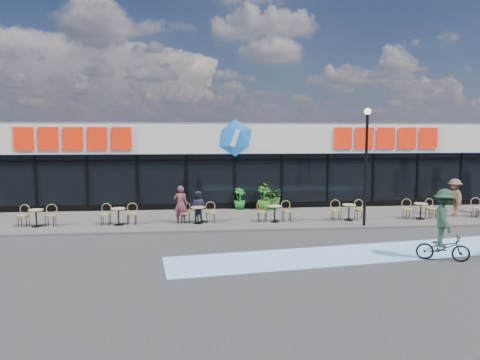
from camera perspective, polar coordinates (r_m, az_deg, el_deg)
The scene contains 18 objects.
ground at distance 15.78m, azimuth 1.46°, elevation -8.58°, with size 120.00×120.00×0.00m, color #28282B.
sidewalk at distance 20.13m, azimuth -0.09°, elevation -5.18°, with size 44.00×5.00×0.10m, color #58534E.
bike_lane at distance 15.38m, azimuth 17.33°, elevation -9.23°, with size 14.00×2.20×0.01m, color #76A9E0.
building at distance 25.20m, azimuth -1.25°, elevation 2.38°, with size 30.60×6.57×4.75m.
lamp_post at distance 18.83m, azimuth 16.47°, elevation 3.05°, with size 0.28×0.28×4.98m.
bistro_set_1 at distance 20.15m, azimuth -25.45°, elevation -4.32°, with size 1.54×0.62×0.90m.
bistro_set_2 at distance 19.25m, azimuth -15.85°, elevation -4.41°, with size 1.54×0.62×0.90m.
bistro_set_3 at distance 18.94m, azimuth -5.63°, elevation -4.38°, with size 1.54×0.62×0.90m.
bistro_set_4 at distance 19.23m, azimuth 4.60°, elevation -4.21°, with size 1.54×0.62×0.90m.
bistro_set_5 at distance 20.10m, azimuth 14.23°, elevation -3.92°, with size 1.54×0.62×0.90m.
bistro_set_6 at distance 21.48m, azimuth 22.83°, elevation -3.58°, with size 1.54×0.62×0.90m.
potted_plant_left at distance 22.25m, azimuth -0.05°, elevation -2.51°, with size 0.62×0.62×1.10m, color #1A5B20.
potted_plant_mid at distance 22.10m, azimuth 3.19°, elevation -2.41°, with size 0.69×0.69×1.23m, color #295C1A.
potted_plant_right at distance 22.35m, azimuth 4.45°, elevation -2.15°, with size 1.23×1.07×1.37m, color #32681D.
patron_left at distance 18.99m, azimuth -7.93°, elevation -3.24°, with size 0.60×0.40×1.66m, color brown.
patron_right at distance 19.20m, azimuth -5.63°, elevation -3.51°, with size 0.67×0.53×1.39m, color #292E40.
pedestrian_a at distance 22.79m, azimuth 26.69°, elevation -2.10°, with size 1.16×0.67×1.79m, color brown.
cyclist_a at distance 15.03m, azimuth 25.54°, elevation -5.78°, with size 1.69×1.36×2.30m.
Camera 1 is at (-1.85, -15.15, 4.03)m, focal length 32.00 mm.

